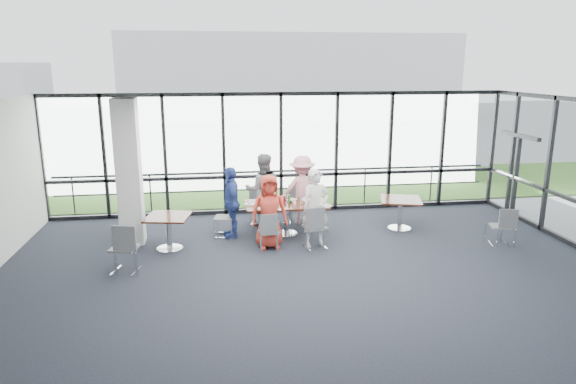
{
  "coord_description": "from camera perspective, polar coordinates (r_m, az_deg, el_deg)",
  "views": [
    {
      "loc": [
        -1.73,
        -8.3,
        3.88
      ],
      "look_at": [
        -0.14,
        2.76,
        1.1
      ],
      "focal_mm": 32.0,
      "sensor_mm": 36.0,
      "label": 1
    }
  ],
  "objects": [
    {
      "name": "structural_column",
      "position": [
        11.68,
        -17.26,
        2.08
      ],
      "size": [
        0.5,
        0.5,
        3.2
      ],
      "primitive_type": "cube",
      "color": "white",
      "rests_on": "ground"
    },
    {
      "name": "menu_a",
      "position": [
        11.44,
        -0.62,
        -1.91
      ],
      "size": [
        0.33,
        0.3,
        0.0
      ],
      "primitive_type": "cube",
      "rotation": [
        0.0,
        0.0,
        0.49
      ],
      "color": "silver",
      "rests_on": "main_table"
    },
    {
      "name": "chair_main_nr",
      "position": [
        11.13,
        3.02,
        -3.92
      ],
      "size": [
        0.53,
        0.53,
        0.93
      ],
      "primitive_type": null,
      "rotation": [
        0.0,
        0.0,
        0.19
      ],
      "color": "slate",
      "rests_on": "ground"
    },
    {
      "name": "floor",
      "position": [
        9.33,
        3.3,
        -10.71
      ],
      "size": [
        12.0,
        10.0,
        0.02
      ],
      "primitive_type": "cube",
      "color": "black",
      "rests_on": "ground"
    },
    {
      "name": "plate_end",
      "position": [
        11.85,
        -4.3,
        -1.35
      ],
      "size": [
        0.24,
        0.24,
        0.01
      ],
      "primitive_type": "cylinder",
      "color": "white",
      "rests_on": "main_table"
    },
    {
      "name": "side_table_right",
      "position": [
        12.61,
        12.4,
        -1.23
      ],
      "size": [
        1.15,
        1.15,
        0.75
      ],
      "rotation": [
        0.0,
        0.0,
        -0.27
      ],
      "color": "#391712",
      "rests_on": "ground"
    },
    {
      "name": "diner_near_right",
      "position": [
        11.14,
        3.11,
        -1.8
      ],
      "size": [
        0.7,
        0.57,
        1.71
      ],
      "primitive_type": "imported",
      "rotation": [
        0.0,
        0.0,
        0.2
      ],
      "color": "white",
      "rests_on": "ground"
    },
    {
      "name": "tumbler_b",
      "position": [
        11.77,
        1.5,
        -1.13
      ],
      "size": [
        0.07,
        0.07,
        0.13
      ],
      "primitive_type": "cylinder",
      "color": "white",
      "rests_on": "main_table"
    },
    {
      "name": "apron",
      "position": [
        18.79,
        -2.74,
        1.98
      ],
      "size": [
        80.0,
        70.0,
        0.02
      ],
      "primitive_type": "cube",
      "color": "gray",
      "rests_on": "ground"
    },
    {
      "name": "guard_rail",
      "position": [
        14.41,
        -1.08,
        0.41
      ],
      "size": [
        12.0,
        0.06,
        0.06
      ],
      "primitive_type": "cylinder",
      "rotation": [
        0.0,
        1.57,
        0.0
      ],
      "color": "#2D2D33",
      "rests_on": "ground"
    },
    {
      "name": "ketchup_bottle",
      "position": [
        11.87,
        -0.39,
        -0.86
      ],
      "size": [
        0.06,
        0.06,
        0.18
      ],
      "primitive_type": "cylinder",
      "color": "maroon",
      "rests_on": "main_table"
    },
    {
      "name": "side_table_left",
      "position": [
        11.26,
        -13.16,
        -3.15
      ],
      "size": [
        1.03,
        1.03,
        0.75
      ],
      "rotation": [
        0.0,
        0.0,
        -0.19
      ],
      "color": "#391712",
      "rests_on": "ground"
    },
    {
      "name": "menu_c",
      "position": [
        12.25,
        0.38,
        -0.82
      ],
      "size": [
        0.33,
        0.32,
        0.0
      ],
      "primitive_type": "cube",
      "rotation": [
        0.0,
        0.0,
        0.68
      ],
      "color": "silver",
      "rests_on": "main_table"
    },
    {
      "name": "chair_main_nl",
      "position": [
        11.01,
        -2.14,
        -4.4
      ],
      "size": [
        0.44,
        0.44,
        0.82
      ],
      "primitive_type": null,
      "rotation": [
        0.0,
        0.0,
        0.11
      ],
      "color": "slate",
      "rests_on": "ground"
    },
    {
      "name": "wall_front",
      "position": [
        4.37,
        17.4,
        -18.23
      ],
      "size": [
        12.0,
        0.1,
        3.2
      ],
      "primitive_type": "cube",
      "color": "silver",
      "rests_on": "ground"
    },
    {
      "name": "tumbler_d",
      "position": [
        11.66,
        -3.25,
        -1.24
      ],
      "size": [
        0.07,
        0.07,
        0.15
      ],
      "primitive_type": "cylinder",
      "color": "white",
      "rests_on": "main_table"
    },
    {
      "name": "curtain_wall_back",
      "position": [
        13.6,
        -0.78,
        4.32
      ],
      "size": [
        12.0,
        0.1,
        3.2
      ],
      "primitive_type": "cube",
      "color": "white",
      "rests_on": "ground"
    },
    {
      "name": "chair_spare_lb",
      "position": [
        12.46,
        -16.79,
        -2.74
      ],
      "size": [
        0.45,
        0.45,
        0.85
      ],
      "primitive_type": null,
      "rotation": [
        0.0,
        0.0,
        3.05
      ],
      "color": "slate",
      "rests_on": "ground"
    },
    {
      "name": "diner_far_right",
      "position": [
        12.74,
        1.58,
        0.24
      ],
      "size": [
        1.12,
        0.59,
        1.71
      ],
      "primitive_type": "imported",
      "rotation": [
        0.0,
        0.0,
        3.12
      ],
      "color": "pink",
      "rests_on": "ground"
    },
    {
      "name": "condiment_caddy",
      "position": [
        11.97,
        0.17,
        -1.09
      ],
      "size": [
        0.1,
        0.07,
        0.04
      ],
      "primitive_type": "cube",
      "color": "black",
      "rests_on": "main_table"
    },
    {
      "name": "chair_main_end",
      "position": [
        11.94,
        -7.1,
        -2.85
      ],
      "size": [
        0.52,
        0.52,
        0.9
      ],
      "primitive_type": null,
      "rotation": [
        0.0,
        0.0,
        -1.79
      ],
      "color": "slate",
      "rests_on": "ground"
    },
    {
      "name": "chair_spare_la",
      "position": [
        10.3,
        -17.74,
        -5.97
      ],
      "size": [
        0.57,
        0.57,
        0.97
      ],
      "primitive_type": null,
      "rotation": [
        0.0,
        0.0,
        -0.25
      ],
      "color": "slate",
      "rests_on": "ground"
    },
    {
      "name": "chair_spare_r",
      "position": [
        12.22,
        22.55,
        -3.57
      ],
      "size": [
        0.51,
        0.51,
        0.84
      ],
      "primitive_type": null,
      "rotation": [
        0.0,
        0.0,
        -0.28
      ],
      "color": "slate",
      "rests_on": "ground"
    },
    {
      "name": "exit_door",
      "position": [
        14.59,
        23.99,
        1.57
      ],
      "size": [
        0.12,
        1.6,
        2.1
      ],
      "primitive_type": "cube",
      "color": "black",
      "rests_on": "ground"
    },
    {
      "name": "main_table",
      "position": [
        11.93,
        -0.21,
        -1.89
      ],
      "size": [
        1.88,
        1.04,
        0.75
      ],
      "rotation": [
        0.0,
        0.0,
        -0.0
      ],
      "color": "#391712",
      "rests_on": "ground"
    },
    {
      "name": "plate_nr",
      "position": [
        11.66,
        2.97,
        -1.58
      ],
      "size": [
        0.25,
        0.25,
        0.01
      ],
      "primitive_type": "cylinder",
      "color": "white",
      "rests_on": "main_table"
    },
    {
      "name": "plate_fl",
      "position": [
        12.17,
        -2.52,
        -0.91
      ],
      "size": [
        0.26,
        0.26,
        0.01
      ],
      "primitive_type": "cylinder",
      "color": "white",
      "rests_on": "main_table"
    },
    {
      "name": "plate_fr",
      "position": [
        12.23,
        1.95,
        -0.83
      ],
      "size": [
        0.27,
        0.27,
        0.01
      ],
      "primitive_type": "cylinder",
      "color": "white",
      "rests_on": "main_table"
    },
    {
      "name": "ceiling",
      "position": [
        8.51,
        3.6,
        9.35
      ],
      "size": [
        12.0,
        10.0,
        0.04
      ],
      "primitive_type": "cube",
      "color": "white",
      "rests_on": "ground"
    },
    {
      "name": "diner_end",
      "position": [
        11.81,
        -6.33,
        -1.13
      ],
      "size": [
        0.64,
        1.02,
        1.64
      ],
      "primitive_type": "imported",
      "rotation": [
        0.0,
        0.0,
        -1.45
      ],
      "color": "#304797",
      "rests_on": "ground"
    },
    {
      "name": "tumbler_c",
      "position": [
        12.12,
        -0.31,
        -0.65
      ],
      "size": [
        0.07,
        0.07,
        0.14
      ],
      "primitive_type": "cylinder",
      "color": "white",
      "rests_on": "main_table"
    },
    {
      "name": "plate_nl",
      "position": [
        11.47,
        -2.76,
        -1.85
      ],
      "size": [
        0.27,
        0.27,
        0.01
      ],
      "primitive_type": "cylinder",
      "color": "white",
      "rests_on": "main_table"
    },
    {
      "name": "green_bottle",
      "position": [
        11.89,
        0.12,
        -0.79
      ],
      "size": [
        0.05,
        0.05,
        0.2
      ],
      "primitive_type": "cylinder",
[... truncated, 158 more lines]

